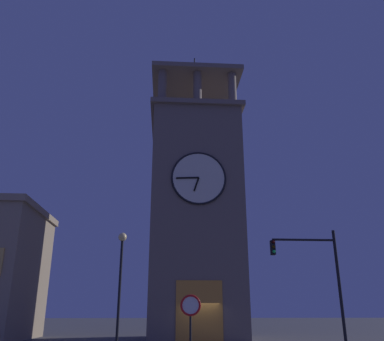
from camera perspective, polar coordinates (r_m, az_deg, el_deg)
name	(u,v)px	position (r m, az deg, el deg)	size (l,w,h in m)	color
clocktower	(195,215)	(33.52, 0.42, -6.34)	(7.67, 8.19, 24.74)	#75665B
traffic_signal_near	(317,270)	(22.28, 17.31, -13.34)	(3.52, 0.41, 6.05)	black
street_lamp	(121,269)	(21.66, -10.05, -13.54)	(0.44, 0.44, 5.90)	black
no_horn_sign	(191,310)	(15.91, -0.21, -19.20)	(0.78, 0.14, 2.58)	black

